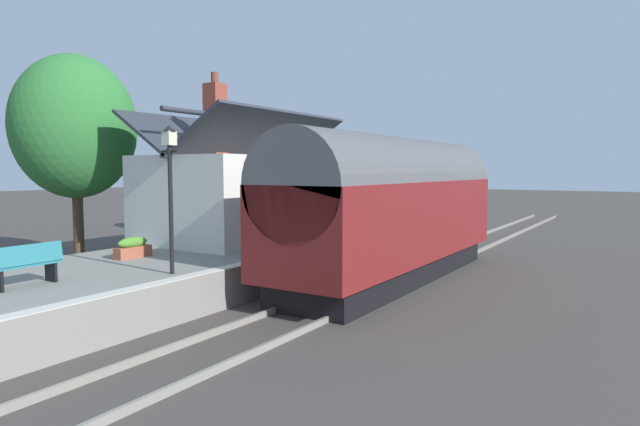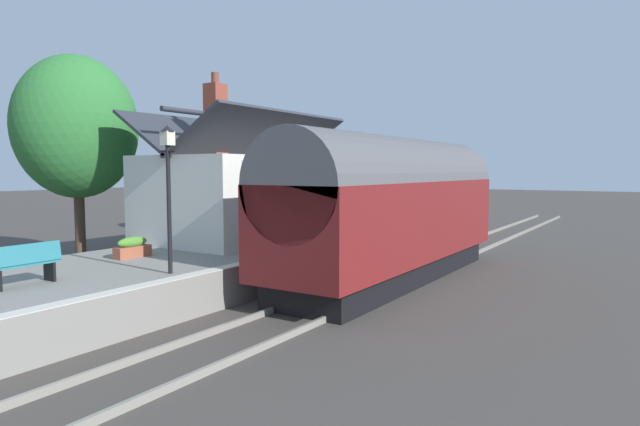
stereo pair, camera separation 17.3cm
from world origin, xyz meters
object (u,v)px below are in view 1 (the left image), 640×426
at_px(station_building, 238,194).
at_px(bench_by_lamp, 27,264).
at_px(planter_by_door, 371,206).
at_px(tree_far_left, 75,127).
at_px(planter_under_sign, 400,211).
at_px(planter_bench_left, 133,248).
at_px(bench_near_building, 371,212).
at_px(lamp_post_platform, 170,170).
at_px(train, 394,207).
at_px(planter_edge_far, 252,243).
at_px(bench_mid_platform, 410,208).
at_px(tree_mid_background, 244,151).

bearing_deg(station_building, bench_by_lamp, -170.17).
bearing_deg(planter_by_door, tree_far_left, 164.88).
xyz_separation_m(planter_under_sign, planter_bench_left, (-14.15, 1.61, -0.16)).
distance_m(station_building, bench_by_lamp, 8.36).
xyz_separation_m(bench_near_building, planter_under_sign, (2.04, -0.52, -0.04)).
distance_m(bench_near_building, planter_bench_left, 12.16).
distance_m(bench_by_lamp, planter_by_door, 20.40).
xyz_separation_m(bench_by_lamp, lamp_post_platform, (2.53, -1.45, 1.91)).
bearing_deg(tree_far_left, planter_by_door, -15.12).
height_order(train, planter_edge_far, train).
bearing_deg(planter_edge_far, planter_by_door, 14.32).
height_order(planter_by_door, planter_bench_left, planter_by_door).
xyz_separation_m(bench_mid_platform, planter_edge_far, (-13.92, -1.17, -0.12)).
bearing_deg(tree_mid_background, lamp_post_platform, -146.12).
distance_m(planter_under_sign, planter_bench_left, 14.24).
xyz_separation_m(bench_mid_platform, planter_bench_left, (-15.87, 1.39, -0.21)).
bearing_deg(tree_far_left, lamp_post_platform, -110.13).
distance_m(planter_by_door, planter_bench_left, 16.75).
xyz_separation_m(bench_near_building, planter_by_door, (4.60, 2.31, -0.07)).
relative_size(train, station_building, 1.68).
height_order(train, bench_mid_platform, train).
xyz_separation_m(planter_edge_far, planter_bench_left, (-1.94, 2.56, -0.08)).
relative_size(bench_mid_platform, tree_far_left, 0.19).
relative_size(bench_near_building, planter_bench_left, 1.35).
distance_m(train, lamp_post_platform, 7.01).
xyz_separation_m(bench_mid_platform, tree_far_left, (-14.00, 6.61, 3.38)).
bearing_deg(bench_by_lamp, planter_by_door, 6.75).
bearing_deg(tree_far_left, bench_near_building, -31.67).
xyz_separation_m(bench_by_lamp, planter_bench_left, (3.55, 1.19, -0.21)).
distance_m(bench_near_building, lamp_post_platform, 13.35).
height_order(bench_near_building, tree_mid_background, tree_mid_background).
relative_size(train, planter_edge_far, 16.30).
bearing_deg(planter_bench_left, tree_far_left, 70.38).
distance_m(train, bench_mid_platform, 11.20).
bearing_deg(planter_edge_far, bench_by_lamp, 166.00).
bearing_deg(tree_far_left, bench_mid_platform, -25.27).
distance_m(bench_near_building, bench_by_lamp, 15.66).
relative_size(train, lamp_post_platform, 3.29).
height_order(lamp_post_platform, tree_far_left, tree_far_left).
height_order(planter_under_sign, planter_bench_left, planter_under_sign).
xyz_separation_m(bench_near_building, planter_bench_left, (-12.10, 1.10, -0.21)).
bearing_deg(planter_by_door, train, -150.28).
height_order(bench_near_building, bench_by_lamp, same).
xyz_separation_m(bench_near_building, planter_edge_far, (-10.16, -1.46, -0.12)).
relative_size(bench_mid_platform, planter_under_sign, 1.71).
distance_m(bench_mid_platform, planter_under_sign, 1.73).
height_order(train, planter_under_sign, train).
relative_size(planter_under_sign, tree_far_left, 0.11).
distance_m(bench_mid_platform, planter_by_door, 2.73).
relative_size(train, bench_near_building, 7.91).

